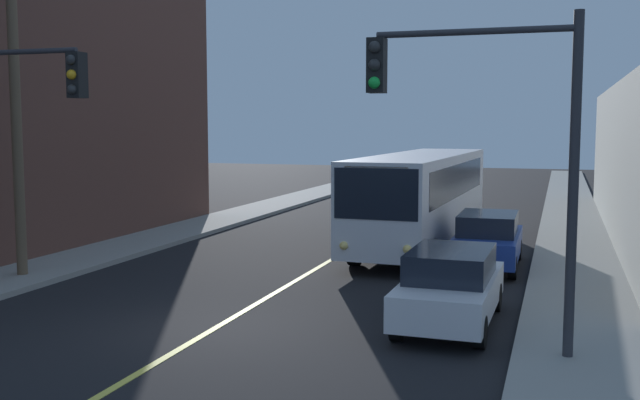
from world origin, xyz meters
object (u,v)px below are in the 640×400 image
at_px(city_bus, 422,194).
at_px(traffic_signal_left_corner, 5,121).
at_px(parked_car_blue, 488,239).
at_px(parked_car_white, 451,286).
at_px(utility_pole_near, 14,65).
at_px(traffic_signal_right_corner, 484,120).

xyz_separation_m(city_bus, traffic_signal_left_corner, (-7.61, -11.36, 2.49)).
bearing_deg(parked_car_blue, traffic_signal_left_corner, -141.46).
bearing_deg(city_bus, parked_car_white, -76.39).
xyz_separation_m(utility_pole_near, traffic_signal_left_corner, (1.76, -2.45, -1.50)).
xyz_separation_m(city_bus, traffic_signal_right_corner, (3.21, -11.91, 2.49)).
bearing_deg(traffic_signal_left_corner, parked_car_white, 8.08).
distance_m(utility_pole_near, traffic_signal_right_corner, 13.02).
height_order(parked_car_blue, traffic_signal_left_corner, traffic_signal_left_corner).
height_order(parked_car_white, parked_car_blue, same).
relative_size(parked_car_blue, traffic_signal_right_corner, 0.74).
xyz_separation_m(parked_car_blue, utility_pole_near, (-11.93, -5.65, 4.96)).
relative_size(parked_car_white, traffic_signal_right_corner, 0.74).
distance_m(city_bus, traffic_signal_left_corner, 13.90).
height_order(city_bus, parked_car_white, city_bus).
bearing_deg(traffic_signal_right_corner, utility_pole_near, 166.60).
height_order(parked_car_white, traffic_signal_right_corner, traffic_signal_right_corner).
bearing_deg(utility_pole_near, traffic_signal_left_corner, -54.22).
distance_m(parked_car_blue, utility_pole_near, 14.10).
bearing_deg(parked_car_blue, traffic_signal_right_corner, -85.66).
distance_m(city_bus, parked_car_white, 10.27).
height_order(parked_car_blue, traffic_signal_right_corner, traffic_signal_right_corner).
bearing_deg(city_bus, utility_pole_near, -136.46).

